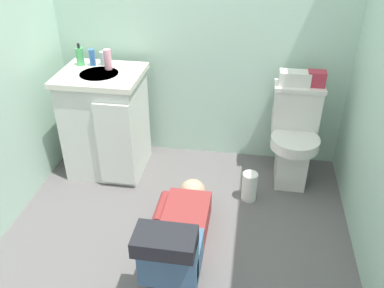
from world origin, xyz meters
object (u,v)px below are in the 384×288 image
(toilet, at_px, (294,137))
(soap_dispenser, at_px, (80,56))
(faucet, at_px, (106,59))
(bottle_blue, at_px, (92,57))
(person_plumber, at_px, (179,234))
(toiletry_bag, at_px, (317,79))
(bottle_pink, at_px, (108,59))
(paper_towel_roll, at_px, (249,186))
(tissue_box, at_px, (295,78))
(vanity_cabinet, at_px, (106,122))
(bottle_clear, at_px, (103,58))

(toilet, height_order, soap_dispenser, soap_dispenser)
(faucet, height_order, bottle_blue, bottle_blue)
(person_plumber, bearing_deg, toiletry_bag, 51.84)
(faucet, relative_size, bottle_pink, 0.68)
(paper_towel_roll, bearing_deg, soap_dispenser, 164.59)
(tissue_box, bearing_deg, vanity_cabinet, -172.96)
(soap_dispenser, bearing_deg, paper_towel_roll, -15.41)
(toilet, height_order, bottle_clear, bottle_clear)
(vanity_cabinet, xyz_separation_m, bottle_clear, (-0.02, 0.15, 0.45))
(toilet, distance_m, person_plumber, 1.19)
(soap_dispenser, bearing_deg, faucet, 6.01)
(soap_dispenser, height_order, bottle_blue, soap_dispenser)
(faucet, distance_m, person_plumber, 1.42)
(person_plumber, distance_m, bottle_blue, 1.47)
(vanity_cabinet, relative_size, bottle_blue, 6.57)
(vanity_cabinet, relative_size, bottle_clear, 7.87)
(toilet, height_order, toiletry_bag, toiletry_bag)
(bottle_pink, xyz_separation_m, paper_towel_roll, (1.09, -0.32, -0.78))
(vanity_cabinet, xyz_separation_m, paper_towel_roll, (1.13, -0.24, -0.31))
(soap_dispenser, distance_m, bottle_blue, 0.09)
(vanity_cabinet, relative_size, faucet, 8.20)
(bottle_pink, bearing_deg, toiletry_bag, 3.50)
(bottle_clear, bearing_deg, faucet, -19.54)
(person_plumber, xyz_separation_m, bottle_clear, (-0.75, 1.01, 0.70))
(bottle_blue, xyz_separation_m, bottle_clear, (0.08, 0.02, -0.01))
(toilet, bearing_deg, vanity_cabinet, -176.78)
(tissue_box, height_order, soap_dispenser, soap_dispenser)
(bottle_pink, bearing_deg, faucet, 122.33)
(vanity_cabinet, height_order, bottle_blue, bottle_blue)
(toilet, bearing_deg, bottle_blue, 178.08)
(toilet, xyz_separation_m, tissue_box, (-0.05, 0.09, 0.43))
(vanity_cabinet, xyz_separation_m, soap_dispenser, (-0.19, 0.13, 0.47))
(toilet, xyz_separation_m, soap_dispenser, (-1.62, 0.05, 0.52))
(faucet, relative_size, toiletry_bag, 0.81)
(person_plumber, relative_size, paper_towel_roll, 4.81)
(faucet, bearing_deg, vanity_cabinet, -88.69)
(person_plumber, bearing_deg, soap_dispenser, 132.99)
(vanity_cabinet, bearing_deg, toiletry_bag, 6.36)
(bottle_blue, bearing_deg, paper_towel_roll, -16.77)
(soap_dispenser, bearing_deg, person_plumber, -47.01)
(person_plumber, distance_m, soap_dispenser, 1.52)
(bottle_clear, xyz_separation_m, bottle_pink, (0.06, -0.07, 0.02))
(toilet, relative_size, person_plumber, 0.70)
(bottle_pink, bearing_deg, person_plumber, -53.83)
(soap_dispenser, relative_size, bottle_pink, 1.12)
(toiletry_bag, height_order, bottle_pink, bottle_pink)
(toilet, relative_size, tissue_box, 3.41)
(bottle_blue, xyz_separation_m, paper_towel_roll, (1.23, -0.37, -0.77))
(faucet, distance_m, bottle_blue, 0.10)
(toiletry_bag, distance_m, bottle_blue, 1.64)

